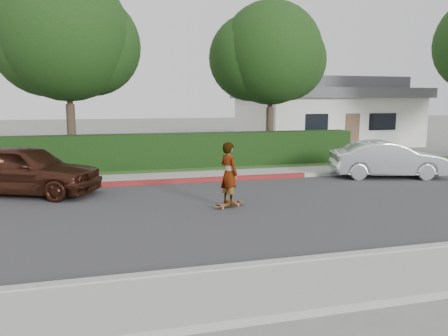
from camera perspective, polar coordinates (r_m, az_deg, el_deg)
The scene contains 15 objects.
ground at distance 12.65m, azimuth 14.17°, elevation -4.48°, with size 120.00×120.00×0.00m, color slate.
road at distance 12.65m, azimuth 14.17°, elevation -4.46°, with size 60.00×8.00×0.01m, color #2D2D30.
curb_near at distance 9.41m, azimuth 26.56°, elevation -9.31°, with size 60.00×0.20×0.15m, color #9E9E99.
curb_far at distance 16.26m, azimuth 7.15°, elevation -1.08°, with size 60.00×0.20×0.15m, color #9E9E99.
curb_red_section at distance 15.12m, azimuth -10.70°, elevation -1.91°, with size 12.00×0.21×0.15m, color maroon.
sidewalk_far at distance 17.09m, azimuth 6.01°, elevation -0.63°, with size 60.00×1.60×0.12m, color gray.
planting_strip at distance 18.57m, azimuth 4.24°, elevation 0.12°, with size 60.00×1.60×0.10m, color #2D4C1E.
hedge at distance 18.31m, azimuth -5.27°, elevation 2.19°, with size 15.00×1.00×1.50m, color black.
tree_left at distance 19.61m, azimuth -19.86°, elevation 15.38°, with size 5.99×5.21×8.00m.
tree_center at distance 21.40m, azimuth 5.92°, elevation 14.28°, with size 5.66×4.84×7.44m.
house at distance 30.21m, azimuth 12.84°, elevation 7.17°, with size 10.60×8.60×4.30m.
skateboard at distance 11.78m, azimuth 0.63°, elevation -4.76°, with size 0.97×0.54×0.09m.
skateboarder at distance 11.61m, azimuth 0.64°, elevation -0.70°, with size 0.61×0.40×1.66m, color white.
car_silver at distance 17.33m, azimuth 20.59°, elevation 1.05°, with size 1.44×4.12×1.36m, color silver.
car_maroon at distance 14.57m, azimuth -24.57°, elevation -0.19°, with size 1.83×4.54×1.55m, color #391B12.
Camera 1 is at (-6.08, -10.72, 2.85)m, focal length 35.00 mm.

